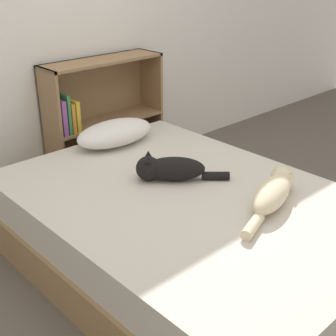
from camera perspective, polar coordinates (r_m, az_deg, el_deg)
The scene contains 7 objects.
ground_plane at distance 2.62m, azimuth 2.28°, elevation -11.60°, with size 8.00×8.00×0.00m, color brown.
wall_back at distance 3.23m, azimuth -15.65°, elevation 18.51°, with size 8.00×0.06×2.50m.
bed at distance 2.50m, azimuth 2.36°, elevation -7.69°, with size 1.41×2.00×0.43m.
pillow at distance 3.02m, azimuth -6.48°, elevation 4.27°, with size 0.54×0.30×0.15m.
cat_light at distance 2.35m, azimuth 12.73°, elevation -2.83°, with size 0.58×0.28×0.15m.
cat_dark at distance 2.52m, azimuth 0.02°, elevation -0.10°, with size 0.40×0.39×0.16m.
bookshelf at distance 3.45m, azimuth -8.47°, elevation 5.94°, with size 0.89×0.26×0.89m.
Camera 1 is at (-1.51, -1.48, 1.55)m, focal length 50.00 mm.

